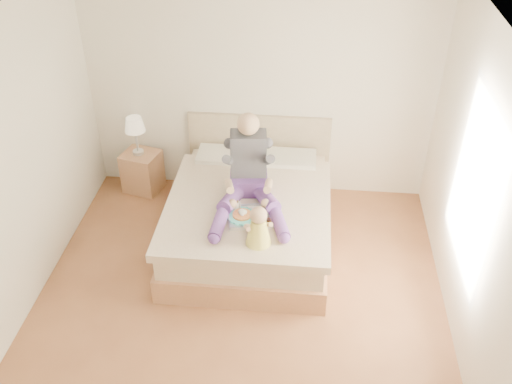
# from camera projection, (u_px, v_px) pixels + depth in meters

# --- Properties ---
(room) EXTENTS (4.02, 4.22, 2.71)m
(room) POSITION_uv_depth(u_px,v_px,m) (245.00, 178.00, 4.68)
(room) COLOR brown
(room) RESTS_ON ground
(bed) EXTENTS (1.70, 2.18, 1.00)m
(bed) POSITION_uv_depth(u_px,v_px,m) (250.00, 213.00, 6.25)
(bed) COLOR #A5724D
(bed) RESTS_ON ground
(nightstand) EXTENTS (0.50, 0.47, 0.51)m
(nightstand) POSITION_uv_depth(u_px,v_px,m) (142.00, 171.00, 7.04)
(nightstand) COLOR #A5724D
(nightstand) RESTS_ON ground
(lamp) EXTENTS (0.24, 0.24, 0.49)m
(lamp) POSITION_uv_depth(u_px,v_px,m) (135.00, 127.00, 6.68)
(lamp) COLOR silver
(lamp) RESTS_ON nightstand
(adult) EXTENTS (0.78, 1.15, 0.93)m
(adult) POSITION_uv_depth(u_px,v_px,m) (249.00, 176.00, 5.83)
(adult) COLOR #583482
(adult) RESTS_ON bed
(tray) EXTENTS (0.56, 0.48, 0.14)m
(tray) POSITION_uv_depth(u_px,v_px,m) (252.00, 214.00, 5.70)
(tray) COLOR silver
(tray) RESTS_ON bed
(baby) EXTENTS (0.30, 0.36, 0.41)m
(baby) POSITION_uv_depth(u_px,v_px,m) (258.00, 228.00, 5.30)
(baby) COLOR #FFF250
(baby) RESTS_ON bed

